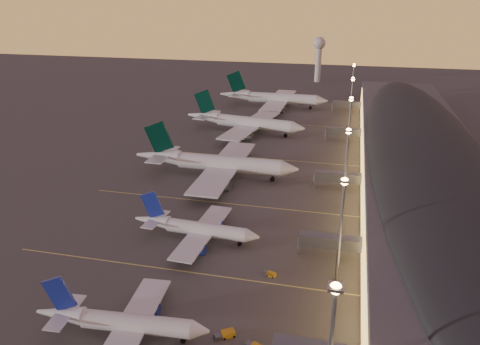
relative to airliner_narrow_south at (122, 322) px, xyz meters
The scene contains 12 objects.
ground 29.67m from the airliner_narrow_south, 82.61° to the left, with size 700.00×700.00×0.00m, color #413E3C.
airliner_narrow_south is the anchor object (origin of this frame).
airliner_narrow_north 39.98m from the airliner_narrow_south, 87.60° to the left, with size 35.92×32.10×12.84m.
airliner_wide_near 86.59m from the airliner_narrow_south, 94.22° to the left, with size 61.07×55.37×19.61m.
airliner_wide_mid 144.66m from the airliner_narrow_south, 93.56° to the left, with size 60.02×55.34×19.25m.
airliner_wide_far 199.60m from the airliner_narrow_south, 91.31° to the left, with size 63.47×57.66×20.35m.
terminal_building 121.18m from the airliner_narrow_south, 57.17° to the left, with size 56.35×255.00×17.46m.
light_masts 103.30m from the airliner_narrow_south, 67.11° to the left, with size 2.20×217.20×25.90m.
radar_tower 290.17m from the airliner_narrow_south, 87.27° to the left, with size 9.00×9.00×32.50m.
lane_markings 69.43m from the airliner_narrow_south, 86.86° to the left, with size 90.00×180.36×0.00m.
baggage_tug_b 20.31m from the airliner_narrow_south, 12.78° to the left, with size 4.26×3.58×1.22m.
baggage_tug_c 36.85m from the airliner_narrow_south, 48.37° to the left, with size 3.37×2.37×0.94m.
Camera 1 is at (35.83, -95.83, 63.19)m, focal length 35.00 mm.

